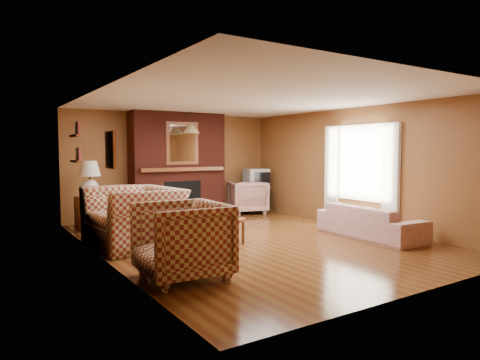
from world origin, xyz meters
TOP-DOWN VIEW (x-y plane):
  - floor at (0.00, 0.00)m, footprint 6.50×6.50m
  - ceiling at (0.00, 0.00)m, footprint 6.50×6.50m
  - wall_back at (0.00, 3.25)m, footprint 6.50×0.00m
  - wall_front at (0.00, -3.25)m, footprint 6.50×0.00m
  - wall_left at (-2.50, 0.00)m, footprint 0.00×6.50m
  - wall_right at (2.50, 0.00)m, footprint 0.00×6.50m
  - fireplace at (0.00, 2.98)m, footprint 2.20×0.82m
  - window_right at (2.45, -0.20)m, footprint 0.10×1.85m
  - bookshelf at (-2.44, 1.90)m, footprint 0.09×0.55m
  - botanical_print at (-2.47, -0.30)m, footprint 0.05×0.40m
  - pendant_light at (0.00, 2.30)m, footprint 0.36×0.36m
  - plaid_loveseat at (-1.85, 0.63)m, footprint 1.41×1.57m
  - plaid_armchair at (-1.95, -1.38)m, footprint 1.08×1.05m
  - floral_sofa at (1.90, -0.95)m, footprint 0.86×2.00m
  - floral_armchair at (1.71, 2.67)m, footprint 1.07×1.09m
  - coffee_table at (-0.53, -0.02)m, footprint 0.75×0.47m
  - side_table at (-2.10, 2.45)m, footprint 0.51×0.51m
  - table_lamp at (-2.10, 2.45)m, footprint 0.42×0.42m
  - tv_stand at (2.05, 2.80)m, footprint 0.57×0.53m
  - crt_tv at (2.05, 2.79)m, footprint 0.63×0.63m

SIDE VIEW (x-z plane):
  - floor at x=0.00m, z-range 0.00..0.00m
  - floral_sofa at x=1.90m, z-range 0.00..0.58m
  - tv_stand at x=2.05m, z-range 0.00..0.58m
  - side_table at x=-2.10m, z-range 0.00..0.65m
  - coffee_table at x=-0.53m, z-range 0.13..0.56m
  - floral_armchair at x=1.71m, z-range 0.00..0.79m
  - plaid_armchair at x=-1.95m, z-range 0.00..0.93m
  - plaid_loveseat at x=-1.85m, z-range 0.00..0.95m
  - crt_tv at x=2.05m, z-range 0.58..1.08m
  - table_lamp at x=-2.10m, z-range 0.69..1.38m
  - window_right at x=2.45m, z-range 0.13..2.13m
  - fireplace at x=0.00m, z-range -0.02..2.38m
  - wall_back at x=0.00m, z-range -2.05..4.45m
  - wall_front at x=0.00m, z-range -2.05..4.45m
  - wall_left at x=-2.50m, z-range -2.05..4.45m
  - wall_right at x=2.50m, z-range -2.05..4.45m
  - botanical_print at x=-2.47m, z-range 1.30..1.80m
  - bookshelf at x=-2.44m, z-range 1.31..2.02m
  - pendant_light at x=0.00m, z-range 1.76..2.24m
  - ceiling at x=0.00m, z-range 2.40..2.40m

